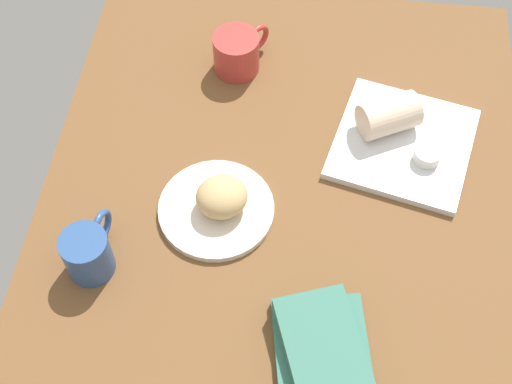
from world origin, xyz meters
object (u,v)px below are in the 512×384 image
at_px(breakfast_wrap, 389,115).
at_px(second_mug, 238,52).
at_px(round_plate, 216,209).
at_px(scone_pastry, 222,197).
at_px(book_stack, 323,353).
at_px(sauce_cup, 427,155).
at_px(square_plate, 403,144).
at_px(coffee_mug, 88,252).

distance_m(breakfast_wrap, second_mug, 0.34).
xyz_separation_m(round_plate, second_mug, (0.36, 0.01, 0.04)).
bearing_deg(second_mug, round_plate, -178.65).
bearing_deg(scone_pastry, book_stack, -142.44).
xyz_separation_m(sauce_cup, book_stack, (-0.41, 0.17, -0.00)).
bearing_deg(breakfast_wrap, scone_pastry, 98.99).
relative_size(scone_pastry, square_plate, 0.37).
bearing_deg(book_stack, breakfast_wrap, -10.71).
xyz_separation_m(round_plate, scone_pastry, (0.00, -0.01, 0.04)).
xyz_separation_m(scone_pastry, square_plate, (0.19, -0.33, -0.04)).
distance_m(round_plate, square_plate, 0.39).
bearing_deg(sauce_cup, coffee_mug, 116.47).
bearing_deg(sauce_cup, book_stack, 157.79).
bearing_deg(book_stack, square_plate, -15.55).
xyz_separation_m(breakfast_wrap, book_stack, (-0.48, 0.09, -0.03)).
distance_m(square_plate, breakfast_wrap, 0.06).
xyz_separation_m(scone_pastry, second_mug, (0.36, 0.02, -0.00)).
bearing_deg(scone_pastry, square_plate, -60.18).
xyz_separation_m(square_plate, breakfast_wrap, (0.03, 0.03, 0.04)).
relative_size(book_stack, coffee_mug, 1.82).
xyz_separation_m(scone_pastry, coffee_mug, (-0.14, 0.21, 0.00)).
distance_m(square_plate, sauce_cup, 0.06).
xyz_separation_m(square_plate, second_mug, (0.17, 0.35, 0.04)).
xyz_separation_m(breakfast_wrap, second_mug, (0.14, 0.31, -0.01)).
bearing_deg(breakfast_wrap, sauce_cup, -159.33).
height_order(square_plate, breakfast_wrap, breakfast_wrap).
bearing_deg(sauce_cup, round_plate, 111.95).
height_order(scone_pastry, sauce_cup, scone_pastry).
bearing_deg(breakfast_wrap, coffee_mug, 97.74).
relative_size(square_plate, second_mug, 2.05).
bearing_deg(sauce_cup, second_mug, 61.93).
relative_size(square_plate, breakfast_wrap, 2.29).
distance_m(scone_pastry, breakfast_wrap, 0.36).
distance_m(square_plate, second_mug, 0.39).
height_order(book_stack, coffee_mug, coffee_mug).
distance_m(sauce_cup, coffee_mug, 0.65).
height_order(scone_pastry, breakfast_wrap, breakfast_wrap).
height_order(scone_pastry, book_stack, scone_pastry).
relative_size(breakfast_wrap, book_stack, 0.47).
bearing_deg(second_mug, square_plate, -116.07).
bearing_deg(book_stack, round_plate, 39.51).
xyz_separation_m(square_plate, sauce_cup, (-0.04, -0.04, 0.02)).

